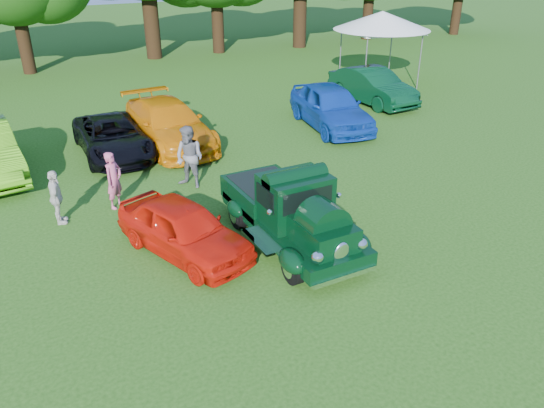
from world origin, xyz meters
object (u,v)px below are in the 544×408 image
spectator_grey (190,157)px  spectator_white (56,198)px  red_convertible (184,229)px  back_car_black (113,137)px  back_car_blue (331,106)px  canopy_tent (382,21)px  hero_pickup (290,212)px  back_car_orange (168,124)px  back_car_green (372,86)px  spectator_pink (114,180)px

spectator_grey → spectator_white: spectator_grey is taller
red_convertible → back_car_black: red_convertible is taller
back_car_black → back_car_blue: 8.50m
canopy_tent → back_car_black: bearing=-165.1°
hero_pickup → back_car_orange: (-0.40, 8.25, -0.02)m
spectator_white → canopy_tent: bearing=-53.2°
spectator_grey → hero_pickup: bearing=-20.0°
hero_pickup → red_convertible: size_ratio=1.25×
spectator_grey → canopy_tent: 15.51m
back_car_black → back_car_orange: back_car_orange is taller
back_car_orange → back_car_black: bearing=179.6°
back_car_black → back_car_green: bearing=6.0°
red_convertible → spectator_grey: bearing=48.4°
back_car_orange → spectator_grey: size_ratio=2.84×
hero_pickup → back_car_green: 13.41m
hero_pickup → back_car_black: bearing=106.7°
back_car_orange → spectator_grey: (-0.62, -3.95, 0.17)m
back_car_blue → spectator_white: size_ratio=3.34×
back_car_black → spectator_white: spectator_white is taller
red_convertible → spectator_grey: (1.47, 3.58, 0.30)m
back_car_blue → spectator_grey: spectator_grey is taller
back_car_black → spectator_white: 5.11m
spectator_white → back_car_green: bearing=-58.4°
back_car_orange → back_car_blue: 6.48m
back_car_orange → spectator_white: bearing=-137.2°
hero_pickup → spectator_pink: 5.21m
spectator_pink → spectator_grey: size_ratio=0.86×
back_car_black → canopy_tent: 15.38m
back_car_black → spectator_grey: 4.16m
spectator_grey → canopy_tent: (13.23, 7.79, 2.22)m
hero_pickup → back_car_black: hero_pickup is taller
back_car_blue → spectator_pink: back_car_blue is taller
back_car_green → spectator_pink: spectator_pink is taller
back_car_orange → hero_pickup: bearing=-89.4°
back_car_green → canopy_tent: size_ratio=0.84×
back_car_green → spectator_white: 15.64m
red_convertible → back_car_orange: bearing=55.2°
back_car_black → red_convertible: bearing=-89.5°
red_convertible → back_car_blue: bearing=18.1°
back_car_blue → spectator_white: 11.46m
back_car_blue → red_convertible: bearing=-132.9°
spectator_grey → canopy_tent: canopy_tent is taller
back_car_blue → canopy_tent: size_ratio=0.88×
back_car_orange → back_car_green: 10.14m
back_car_black → back_car_orange: bearing=2.7°
spectator_pink → spectator_white: spectator_pink is taller
back_car_orange → spectator_grey: bearing=-101.1°
hero_pickup → back_car_black: size_ratio=1.02×
back_car_orange → canopy_tent: size_ratio=0.95×
back_car_orange → back_car_blue: back_car_blue is taller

